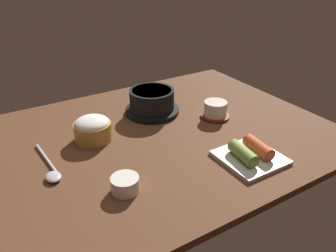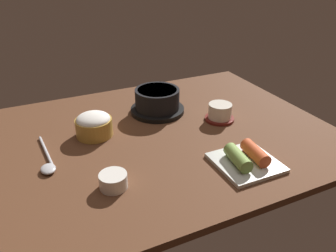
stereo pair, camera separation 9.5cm
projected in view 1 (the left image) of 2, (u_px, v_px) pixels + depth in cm
name	position (u px, v px, depth cm)	size (l,w,h in cm)	color
dining_table	(159.00, 137.00, 98.00)	(100.00, 76.00, 2.00)	#56331E
stone_pot	(152.00, 102.00, 108.37)	(17.55, 17.55, 7.95)	black
rice_bowl	(93.00, 128.00, 93.20)	(10.44, 10.44, 6.93)	#B78C38
tea_cup_with_saucer	(215.00, 110.00, 105.92)	(9.23, 9.23, 5.37)	maroon
kimchi_plate	(250.00, 154.00, 85.17)	(14.93, 14.93, 4.46)	silver
side_bowl_near	(125.00, 184.00, 74.00)	(6.39, 6.39, 3.53)	white
spoon	(51.00, 171.00, 80.53)	(3.60, 19.55, 1.35)	#B7B7BC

